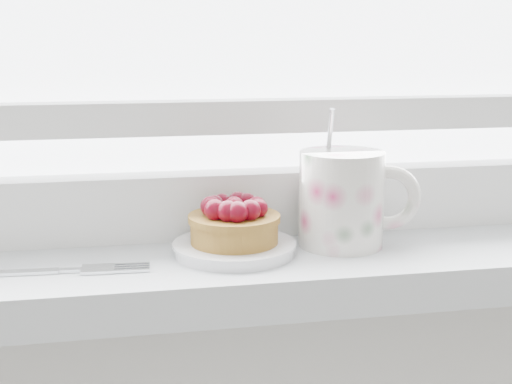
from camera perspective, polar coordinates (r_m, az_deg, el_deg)
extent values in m
cube|color=silver|center=(0.73, -3.62, -6.38)|extent=(1.60, 0.20, 0.04)
cube|color=white|center=(0.78, -4.36, -0.92)|extent=(1.30, 0.05, 0.07)
cube|color=white|center=(0.77, -4.47, 6.02)|extent=(1.30, 0.04, 0.04)
cylinder|color=white|center=(0.72, -1.74, -4.51)|extent=(0.12, 0.12, 0.01)
cylinder|color=brown|center=(0.71, -1.75, -2.95)|extent=(0.09, 0.09, 0.03)
cylinder|color=brown|center=(0.71, -1.76, -2.10)|extent=(0.09, 0.09, 0.01)
sphere|color=#43020D|center=(0.71, -1.76, -1.17)|extent=(0.02, 0.02, 0.02)
sphere|color=#43020D|center=(0.71, 0.04, -1.08)|extent=(0.02, 0.02, 0.02)
sphere|color=#43020D|center=(0.73, -0.74, -0.80)|extent=(0.02, 0.02, 0.02)
sphere|color=#43020D|center=(0.73, -1.46, -0.72)|extent=(0.02, 0.02, 0.02)
sphere|color=#43020D|center=(0.73, -2.76, -0.83)|extent=(0.02, 0.02, 0.02)
sphere|color=#43020D|center=(0.72, -3.37, -1.02)|extent=(0.02, 0.02, 0.02)
sphere|color=#43020D|center=(0.71, -3.66, -1.16)|extent=(0.02, 0.02, 0.02)
sphere|color=#43020D|center=(0.69, -3.30, -1.45)|extent=(0.02, 0.02, 0.02)
sphere|color=#43020D|center=(0.68, -2.27, -1.56)|extent=(0.02, 0.02, 0.02)
sphere|color=#43020D|center=(0.68, -1.50, -1.63)|extent=(0.02, 0.02, 0.02)
sphere|color=#43020D|center=(0.69, -0.48, -1.48)|extent=(0.02, 0.02, 0.02)
sphere|color=#43020D|center=(0.70, 0.21, -1.31)|extent=(0.02, 0.02, 0.02)
cylinder|color=silver|center=(0.74, 6.84, -0.55)|extent=(0.11, 0.11, 0.10)
cylinder|color=black|center=(0.73, 6.93, 2.91)|extent=(0.08, 0.08, 0.01)
torus|color=silver|center=(0.75, 10.52, -0.44)|extent=(0.07, 0.03, 0.07)
cylinder|color=silver|center=(0.75, 5.91, 4.42)|extent=(0.01, 0.02, 0.06)
cube|color=silver|center=(0.69, -14.59, -6.07)|extent=(0.02, 0.01, 0.00)
cube|color=silver|center=(0.68, -12.54, -6.03)|extent=(0.03, 0.03, 0.00)
cube|color=silver|center=(0.67, -9.98, -6.23)|extent=(0.03, 0.01, 0.00)
cube|color=silver|center=(0.68, -9.97, -6.06)|extent=(0.03, 0.01, 0.00)
cube|color=silver|center=(0.68, -9.95, -5.89)|extent=(0.03, 0.01, 0.00)
cube|color=silver|center=(0.69, -9.93, -5.72)|extent=(0.03, 0.01, 0.00)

